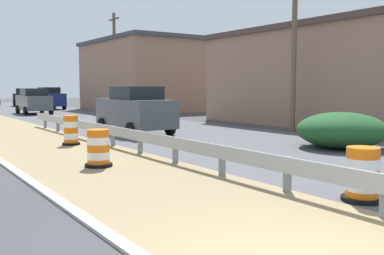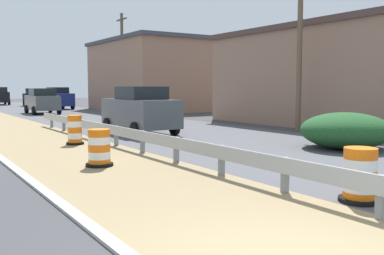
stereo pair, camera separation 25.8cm
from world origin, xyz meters
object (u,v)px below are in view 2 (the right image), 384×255
at_px(car_lead_far_lane, 140,110).
at_px(utility_pole_near, 300,39).
at_px(car_trailing_near_lane, 58,98).
at_px(utility_pole_mid, 122,61).
at_px(traffic_barrel_close, 99,150).
at_px(traffic_barrel_mid, 75,131).
at_px(car_lead_near_lane, 42,101).
at_px(car_mid_far_lane, 37,97).
at_px(traffic_barrel_nearest, 360,178).

relative_size(car_lead_far_lane, utility_pole_near, 0.55).
height_order(car_trailing_near_lane, utility_pole_mid, utility_pole_mid).
xyz_separation_m(traffic_barrel_close, traffic_barrel_mid, (0.85, 4.59, 0.04)).
distance_m(car_lead_near_lane, car_lead_far_lane, 17.13).
bearing_deg(car_trailing_near_lane, car_mid_far_lane, -179.64).
distance_m(traffic_barrel_nearest, car_lead_far_lane, 12.91).
relative_size(traffic_barrel_nearest, car_lead_far_lane, 0.22).
height_order(traffic_barrel_close, utility_pole_mid, utility_pole_mid).
distance_m(traffic_barrel_close, utility_pole_mid, 25.48).
bearing_deg(traffic_barrel_nearest, utility_pole_near, 48.28).
height_order(traffic_barrel_nearest, car_lead_far_lane, car_lead_far_lane).
bearing_deg(utility_pole_near, traffic_barrel_nearest, -131.72).
relative_size(traffic_barrel_mid, car_lead_near_lane, 0.26).
height_order(traffic_barrel_close, traffic_barrel_mid, traffic_barrel_mid).
bearing_deg(traffic_barrel_nearest, car_mid_far_lane, 83.57).
bearing_deg(car_trailing_near_lane, car_lead_near_lane, -26.75).
xyz_separation_m(car_lead_near_lane, utility_pole_near, (6.42, -20.41, 3.27)).
xyz_separation_m(car_lead_far_lane, car_mid_far_lane, (3.01, 31.22, -0.07)).
relative_size(car_lead_far_lane, car_mid_far_lane, 0.95).
bearing_deg(traffic_barrel_mid, traffic_barrel_nearest, -80.65).
bearing_deg(utility_pole_mid, traffic_barrel_close, -115.42).
relative_size(traffic_barrel_mid, utility_pole_mid, 0.13).
bearing_deg(utility_pole_near, car_trailing_near_lane, 96.80).
distance_m(car_mid_far_lane, utility_pole_near, 34.84).
height_order(car_trailing_near_lane, car_lead_far_lane, car_lead_far_lane).
distance_m(traffic_barrel_nearest, car_lead_near_lane, 29.95).
bearing_deg(traffic_barrel_nearest, traffic_barrel_mid, 99.35).
height_order(traffic_barrel_mid, car_lead_far_lane, car_lead_far_lane).
xyz_separation_m(traffic_barrel_nearest, utility_pole_mid, (8.23, 28.71, 3.74)).
xyz_separation_m(car_lead_near_lane, car_mid_far_lane, (2.94, 14.09, -0.01)).
bearing_deg(car_mid_far_lane, utility_pole_near, 4.75).
relative_size(car_lead_far_lane, utility_pole_mid, 0.56).
distance_m(traffic_barrel_mid, car_mid_far_lane, 34.09).
relative_size(car_lead_near_lane, utility_pole_mid, 0.50).
height_order(utility_pole_near, utility_pole_mid, utility_pole_near).
xyz_separation_m(traffic_barrel_nearest, car_mid_far_lane, (4.95, 43.97, 0.53)).
bearing_deg(car_lead_far_lane, utility_pole_near, -116.62).
bearing_deg(car_lead_far_lane, traffic_barrel_nearest, 171.58).
height_order(car_lead_near_lane, utility_pole_mid, utility_pole_mid).
distance_m(car_lead_near_lane, car_mid_far_lane, 14.40).
distance_m(traffic_barrel_nearest, traffic_barrel_mid, 10.68).
relative_size(traffic_barrel_nearest, car_trailing_near_lane, 0.23).
height_order(car_trailing_near_lane, utility_pole_near, utility_pole_near).
height_order(traffic_barrel_nearest, traffic_barrel_mid, traffic_barrel_mid).
bearing_deg(traffic_barrel_nearest, car_lead_near_lane, 86.15).
distance_m(traffic_barrel_mid, utility_pole_mid, 21.05).
xyz_separation_m(traffic_barrel_close, car_trailing_near_lane, (7.78, 30.69, 0.59)).
xyz_separation_m(traffic_barrel_nearest, utility_pole_near, (8.44, 9.46, 3.81)).
distance_m(car_lead_near_lane, utility_pole_mid, 7.09).
xyz_separation_m(traffic_barrel_nearest, car_lead_far_lane, (1.94, 12.75, 0.60)).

